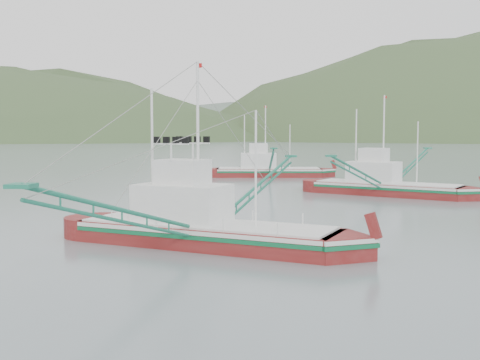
{
  "coord_description": "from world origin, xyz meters",
  "views": [
    {
      "loc": [
        2.17,
        -30.72,
        6.21
      ],
      "look_at": [
        0.0,
        6.0,
        3.2
      ],
      "focal_mm": 45.0,
      "sensor_mm": 36.0,
      "label": 1
    }
  ],
  "objects": [
    {
      "name": "ground",
      "position": [
        0.0,
        0.0,
        0.0
      ],
      "size": [
        1200.0,
        1200.0,
        0.0
      ],
      "primitive_type": "plane",
      "color": "slate",
      "rests_on": "ground"
    },
    {
      "name": "main_boat",
      "position": [
        -1.66,
        1.27,
        2.16
      ],
      "size": [
        14.95,
        25.3,
        10.66
      ],
      "rotation": [
        0.0,
        0.0,
        -0.38
      ],
      "color": "maroon",
      "rests_on": "ground"
    },
    {
      "name": "bg_boat_far",
      "position": [
        1.07,
        50.54,
        1.42
      ],
      "size": [
        14.34,
        25.65,
        10.38
      ],
      "rotation": [
        0.0,
        0.0,
        0.05
      ],
      "color": "maroon",
      "rests_on": "ground"
    },
    {
      "name": "bg_boat_right",
      "position": [
        12.93,
        27.95,
        2.18
      ],
      "size": [
        16.99,
        23.68,
        10.4
      ],
      "rotation": [
        0.0,
        0.0,
        -0.53
      ],
      "color": "maroon",
      "rests_on": "ground"
    },
    {
      "name": "headland_left",
      "position": [
        -180.0,
        360.0,
        0.0
      ],
      "size": [
        448.0,
        308.0,
        210.0
      ],
      "primitive_type": "ellipsoid",
      "color": "#374E28",
      "rests_on": "ground"
    },
    {
      "name": "ridge_distant",
      "position": [
        30.0,
        560.0,
        0.0
      ],
      "size": [
        960.0,
        400.0,
        240.0
      ],
      "primitive_type": "ellipsoid",
      "color": "slate",
      "rests_on": "ground"
    }
  ]
}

